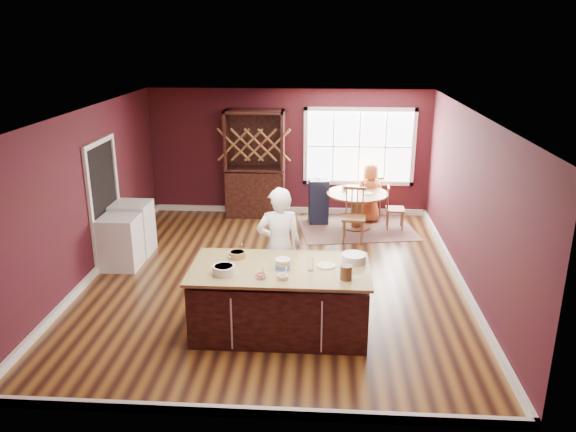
% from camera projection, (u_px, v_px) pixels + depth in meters
% --- Properties ---
extents(room_shell, '(7.00, 7.00, 7.00)m').
position_uv_depth(room_shell, '(274.00, 199.00, 8.75)').
color(room_shell, brown).
rests_on(room_shell, ground).
extents(window, '(2.36, 0.10, 1.66)m').
position_uv_depth(window, '(359.00, 147.00, 11.89)').
color(window, white).
rests_on(window, room_shell).
extents(doorway, '(0.08, 1.26, 2.13)m').
position_uv_depth(doorway, '(105.00, 204.00, 9.60)').
color(doorway, white).
rests_on(doorway, room_shell).
extents(kitchen_island, '(2.34, 1.23, 0.92)m').
position_uv_depth(kitchen_island, '(280.00, 301.00, 7.45)').
color(kitchen_island, black).
rests_on(kitchen_island, ground).
extents(dining_table, '(1.24, 1.24, 0.75)m').
position_uv_depth(dining_table, '(357.00, 203.00, 11.32)').
color(dining_table, olive).
rests_on(dining_table, ground).
extents(baker, '(0.70, 0.51, 1.78)m').
position_uv_depth(baker, '(279.00, 247.00, 8.06)').
color(baker, white).
rests_on(baker, ground).
extents(layer_cake, '(0.29, 0.29, 0.12)m').
position_uv_depth(layer_cake, '(283.00, 263.00, 7.27)').
color(layer_cake, silver).
rests_on(layer_cake, kitchen_island).
extents(bowl_blue, '(0.29, 0.29, 0.11)m').
position_uv_depth(bowl_blue, '(224.00, 270.00, 7.08)').
color(bowl_blue, white).
rests_on(bowl_blue, kitchen_island).
extents(bowl_yellow, '(0.23, 0.23, 0.08)m').
position_uv_depth(bowl_yellow, '(237.00, 255.00, 7.60)').
color(bowl_yellow, '#A17237').
rests_on(bowl_yellow, kitchen_island).
extents(bowl_pink, '(0.15, 0.15, 0.05)m').
position_uv_depth(bowl_pink, '(261.00, 276.00, 6.98)').
color(bowl_pink, silver).
rests_on(bowl_pink, kitchen_island).
extents(bowl_olive, '(0.14, 0.14, 0.05)m').
position_uv_depth(bowl_olive, '(283.00, 277.00, 6.95)').
color(bowl_olive, beige).
rests_on(bowl_olive, kitchen_island).
extents(drinking_glass, '(0.08, 0.08, 0.16)m').
position_uv_depth(drinking_glass, '(311.00, 265.00, 7.18)').
color(drinking_glass, silver).
rests_on(drinking_glass, kitchen_island).
extents(dinner_plate, '(0.25, 0.25, 0.02)m').
position_uv_depth(dinner_plate, '(326.00, 265.00, 7.34)').
color(dinner_plate, beige).
rests_on(dinner_plate, kitchen_island).
extents(white_tub, '(0.32, 0.32, 0.11)m').
position_uv_depth(white_tub, '(354.00, 258.00, 7.45)').
color(white_tub, beige).
rests_on(white_tub, kitchen_island).
extents(stoneware_crock, '(0.15, 0.15, 0.18)m').
position_uv_depth(stoneware_crock, '(346.00, 272.00, 6.92)').
color(stoneware_crock, '#4F3B1C').
rests_on(stoneware_crock, kitchen_island).
extents(rug, '(2.52, 2.10, 0.01)m').
position_uv_depth(rug, '(356.00, 228.00, 11.48)').
color(rug, brown).
rests_on(rug, ground).
extents(chair_east, '(0.38, 0.39, 0.91)m').
position_uv_depth(chair_east, '(395.00, 207.00, 11.31)').
color(chair_east, brown).
rests_on(chair_east, ground).
extents(chair_south, '(0.48, 0.46, 1.05)m').
position_uv_depth(chair_south, '(354.00, 216.00, 10.58)').
color(chair_south, brown).
rests_on(chair_south, ground).
extents(chair_north, '(0.53, 0.52, 0.93)m').
position_uv_depth(chair_north, '(371.00, 197.00, 12.00)').
color(chair_north, '#9D6222').
rests_on(chair_north, ground).
extents(seated_woman, '(0.71, 0.59, 1.25)m').
position_uv_depth(seated_woman, '(370.00, 193.00, 11.70)').
color(seated_woman, '#BD602D').
rests_on(seated_woman, ground).
extents(high_chair, '(0.44, 0.44, 0.98)m').
position_uv_depth(high_chair, '(318.00, 200.00, 11.66)').
color(high_chair, black).
rests_on(high_chair, ground).
extents(toddler, '(0.18, 0.14, 0.26)m').
position_uv_depth(toddler, '(320.00, 185.00, 11.61)').
color(toddler, '#8CA5BF').
rests_on(toddler, high_chair).
extents(table_plate, '(0.21, 0.21, 0.02)m').
position_uv_depth(table_plate, '(368.00, 194.00, 11.16)').
color(table_plate, beige).
rests_on(table_plate, dining_table).
extents(table_cup, '(0.14, 0.14, 0.09)m').
position_uv_depth(table_cup, '(345.00, 188.00, 11.41)').
color(table_cup, white).
rests_on(table_cup, dining_table).
extents(hutch, '(1.25, 0.52, 2.29)m').
position_uv_depth(hutch, '(255.00, 164.00, 11.90)').
color(hutch, black).
rests_on(hutch, ground).
extents(washer, '(0.62, 0.60, 0.90)m').
position_uv_depth(washer, '(120.00, 242.00, 9.46)').
color(washer, white).
rests_on(washer, ground).
extents(dryer, '(0.65, 0.63, 0.94)m').
position_uv_depth(dryer, '(133.00, 228.00, 10.06)').
color(dryer, white).
rests_on(dryer, ground).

